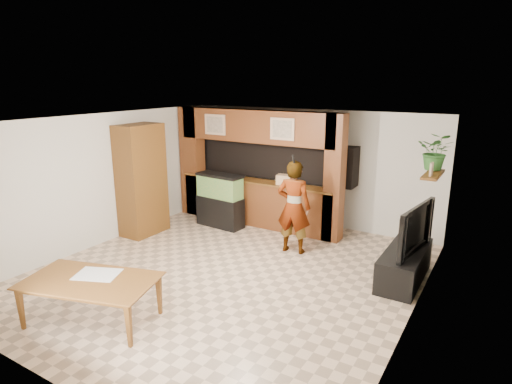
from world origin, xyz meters
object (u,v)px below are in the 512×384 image
Objects in this scene: pantry_cabinet at (142,180)px; person at (294,207)px; aquarium at (220,201)px; television at (408,227)px; dining_table at (91,302)px.

pantry_cabinet is 3.32m from person.
aquarium is at bearing 45.79° from pantry_cabinet.
television is 2.12m from person.
pantry_cabinet reaches higher than dining_table.
dining_table is (-1.23, -3.68, -0.59)m from person.
person is at bearing 94.65° from television.
television reaches higher than aquarium.
aquarium is 0.68× the size of dining_table.
pantry_cabinet reaches higher than person.
television is at bearing -4.25° from aquarium.
dining_table is at bearing 63.84° from person.
aquarium is at bearing 89.95° from television.
dining_table is at bearing -74.46° from aquarium.
aquarium is (1.16, 1.20, -0.58)m from pantry_cabinet.
dining_table is (0.83, -4.16, -0.28)m from aquarium.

